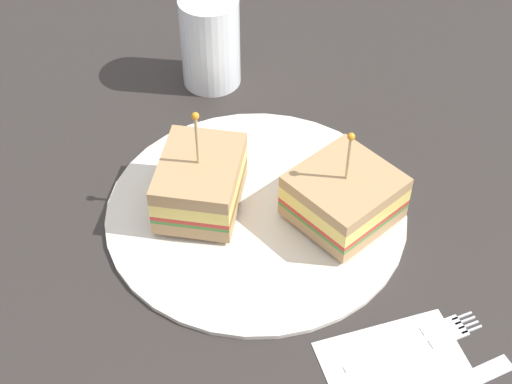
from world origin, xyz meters
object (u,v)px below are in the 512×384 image
at_px(plate, 256,210).
at_px(drink_glass, 210,45).
at_px(napkin, 402,378).
at_px(fork, 428,337).
at_px(sandwich_half_back, 200,182).
at_px(sandwich_half_front, 344,196).

distance_m(plate, drink_glass, 0.22).
relative_size(napkin, fork, 1.13).
distance_m(plate, napkin, 0.22).
bearing_deg(napkin, drink_glass, -130.35).
distance_m(sandwich_half_back, drink_glass, 0.21).
height_order(plate, sandwich_half_front, sandwich_half_front).
bearing_deg(drink_glass, sandwich_half_front, 57.44).
bearing_deg(fork, plate, -108.44).
xyz_separation_m(napkin, fork, (-0.05, 0.01, 0.00)).
distance_m(drink_glass, napkin, 0.43).
bearing_deg(fork, sandwich_half_back, -100.90).
relative_size(sandwich_half_front, sandwich_half_back, 1.00).
xyz_separation_m(sandwich_half_back, drink_glass, (-0.18, -0.09, 0.01)).
xyz_separation_m(sandwich_half_front, drink_glass, (-0.14, -0.22, 0.02)).
xyz_separation_m(sandwich_half_back, fork, (0.05, 0.24, -0.03)).
relative_size(sandwich_half_front, drink_glass, 1.07).
relative_size(plate, napkin, 2.48).
bearing_deg(sandwich_half_front, sandwich_half_back, -70.51).
bearing_deg(napkin, fork, 171.24).
relative_size(plate, sandwich_half_back, 2.57).
height_order(sandwich_half_back, fork, sandwich_half_back).
bearing_deg(napkin, sandwich_half_back, -111.41).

